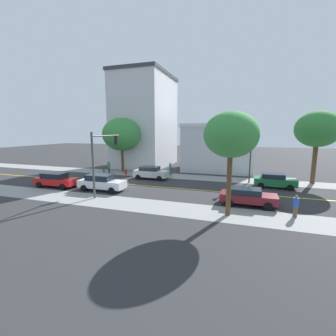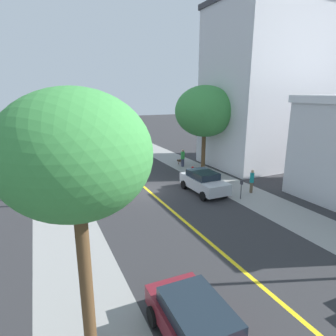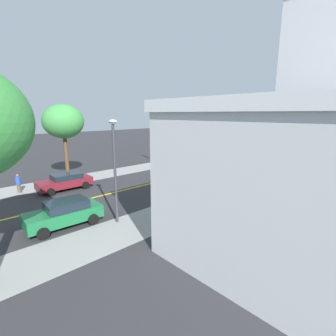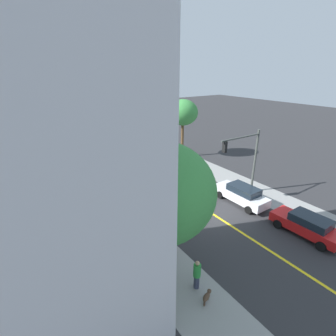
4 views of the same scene
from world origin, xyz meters
The scene contains 20 objects.
ground_plane centered at (0.00, 0.00, 0.00)m, with size 140.00×140.00×0.00m, color #2D2D30.
sidewalk_left centered at (-6.27, 0.00, 0.00)m, with size 3.33×126.00×0.01m, color gray.
sidewalk_right centered at (6.27, 0.00, 0.00)m, with size 3.33×126.00×0.01m, color gray.
road_centerline_stripe centered at (0.00, 0.00, 0.00)m, with size 0.20×126.00×0.00m, color yellow.
brick_apartment_block centered at (-14.08, 9.54, 3.51)m, with size 10.33×10.29×6.99m.
street_tree_left_near centered at (6.38, 12.34, 5.68)m, with size 3.71×3.71×7.30m.
street_tree_right_corner centered at (-7.24, -3.73, 5.47)m, with size 5.55×5.55×7.84m.
fire_hydrant centered at (-5.13, -2.07, 0.39)m, with size 0.44×0.24×0.79m.
parking_meter centered at (-5.22, 4.53, 0.88)m, with size 0.12×0.18×1.32m.
traffic_light_mast centered at (4.36, 0.68, 3.96)m, with size 4.52×0.32×5.88m.
street_lamp centered at (-5.11, 13.96, 3.81)m, with size 0.70×0.36×6.12m.
red_sedan_right_curb centered at (3.48, -5.82, 0.80)m, with size 2.03×4.59×1.52m.
green_sedan_left_curb centered at (-3.48, 16.45, 0.80)m, with size 2.17×4.23×1.52m.
maroon_sedan_right_curb centered at (3.57, 13.69, 0.75)m, with size 2.08×4.41×1.39m.
silver_sedan_left_curb centered at (-3.58, 2.29, 0.83)m, with size 2.10×4.22×1.57m.
white_sedan_right_curb centered at (3.24, -0.27, 0.84)m, with size 1.97×4.78×1.61m.
pedestrian_blue_shirt centered at (5.30, 16.84, 0.83)m, with size 0.37×0.37×1.59m.
pedestrian_green_shirt centered at (-5.73, -5.14, 0.90)m, with size 0.39×0.39×1.73m.
pedestrian_teal_shirt centered at (-6.75, 3.82, 0.93)m, with size 0.30×0.30×1.73m.
small_dog centered at (-5.88, -6.11, 0.37)m, with size 0.74×0.48×0.56m.
Camera 3 is at (-17.37, 21.27, 6.43)m, focal length 26.39 mm.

